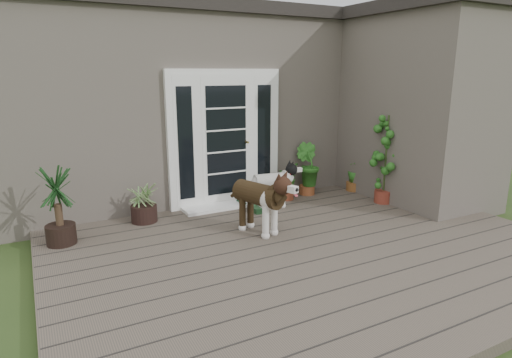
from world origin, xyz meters
name	(u,v)px	position (x,y,z in m)	size (l,w,h in m)	color
deck	(314,251)	(0.00, 0.40, 0.06)	(6.20, 4.60, 0.12)	#6B5B4C
house_main	(192,106)	(0.00, 4.65, 1.55)	(7.40, 4.00, 3.10)	#665E54
roof_main	(189,19)	(0.00, 4.65, 3.20)	(7.60, 4.20, 0.20)	#2D2826
house_wing	(420,113)	(2.90, 1.50, 1.55)	(1.60, 2.40, 3.10)	#665E54
roof_wing	(430,9)	(2.90, 1.50, 3.20)	(1.80, 2.60, 0.20)	#2D2826
door_unit	(225,138)	(-0.20, 2.60, 1.19)	(1.90, 0.14, 2.15)	white
door_step	(232,204)	(-0.20, 2.40, 0.14)	(1.60, 0.40, 0.05)	white
brindle_dog	(258,205)	(-0.38, 1.16, 0.51)	(0.40, 0.94, 0.78)	#3B2915
white_dog	(272,188)	(0.33, 2.03, 0.44)	(0.33, 0.76, 0.64)	white
spider_plant	(143,200)	(-1.63, 2.32, 0.45)	(0.61, 0.61, 0.65)	#A9BB73
yucca	(58,206)	(-2.75, 1.98, 0.62)	(0.68, 0.68, 0.99)	black
herb_a	(287,184)	(0.78, 2.30, 0.38)	(0.41, 0.41, 0.52)	#1B4C15
herb_b	(307,175)	(1.27, 2.40, 0.46)	(0.46, 0.46, 0.68)	#2C5E1A
herb_c	(355,177)	(2.18, 2.20, 0.36)	(0.31, 0.31, 0.48)	#24611B
sapling	(386,158)	(2.09, 1.40, 0.87)	(0.44, 0.44, 1.49)	#1B5F21
clog_left	(241,203)	(-0.04, 2.36, 0.16)	(0.13, 0.28, 0.08)	#163720
clog_right	(255,208)	(0.00, 1.96, 0.17)	(0.16, 0.34, 0.10)	black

